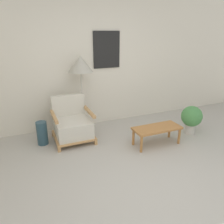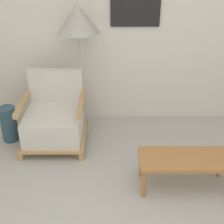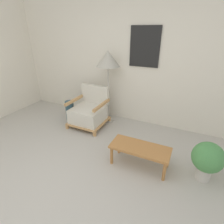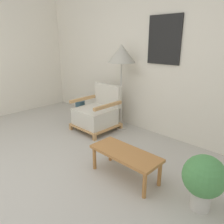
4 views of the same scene
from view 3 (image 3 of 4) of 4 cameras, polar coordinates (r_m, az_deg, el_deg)
The scene contains 7 objects.
ground_plane at distance 2.37m, azimuth -20.32°, elevation -27.81°, with size 14.00×14.00×0.00m, color #B7B2A8.
wall_back at distance 3.63m, azimuth 5.75°, elevation 17.49°, with size 8.00×0.09×2.70m.
armchair at distance 3.65m, azimuth -7.49°, elevation -0.03°, with size 0.69×0.68×0.79m.
floor_lamp at distance 3.48m, azimuth -1.31°, elevation 16.47°, with size 0.46×0.46×1.49m.
coffee_table at distance 2.59m, azimuth 9.11°, elevation -12.03°, with size 0.85×0.36×0.33m.
vase at distance 4.01m, azimuth -13.57°, elevation 0.60°, with size 0.19×0.19×0.42m, color #2D4C5B.
potted_plant at distance 2.63m, azimuth 28.72°, elevation -13.27°, with size 0.40×0.40×0.56m.
Camera 3 is at (1.21, -0.87, 1.85)m, focal length 28.00 mm.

